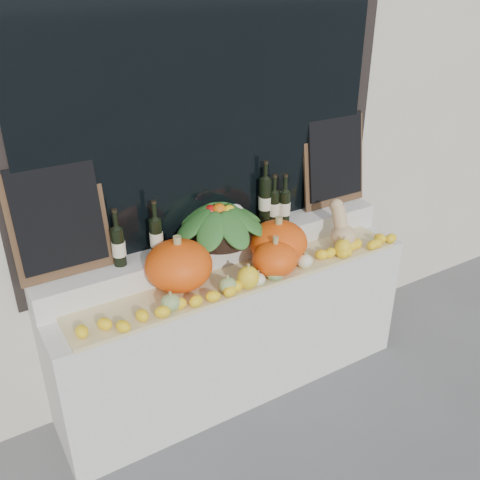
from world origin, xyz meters
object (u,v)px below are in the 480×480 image
produce_bowl (219,222)px  wine_bottle_tall (265,201)px  pumpkin_left (179,265)px  butternut_squash (342,229)px  pumpkin_right (278,242)px

produce_bowl → wine_bottle_tall: (0.36, 0.05, 0.04)m
wine_bottle_tall → produce_bowl: bearing=-172.4°
pumpkin_left → butternut_squash: bearing=-4.3°
pumpkin_right → wine_bottle_tall: wine_bottle_tall is taller
pumpkin_right → wine_bottle_tall: (0.07, 0.25, 0.17)m
produce_bowl → wine_bottle_tall: 0.36m
pumpkin_left → wine_bottle_tall: 0.76m
pumpkin_right → wine_bottle_tall: 0.31m
pumpkin_right → produce_bowl: produce_bowl is taller
pumpkin_right → wine_bottle_tall: size_ratio=0.86×
wine_bottle_tall → pumpkin_left: bearing=-163.0°
butternut_squash → produce_bowl: bearing=161.3°
pumpkin_right → produce_bowl: bearing=145.0°
pumpkin_left → produce_bowl: 0.41m
pumpkin_left → butternut_squash: size_ratio=1.26×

